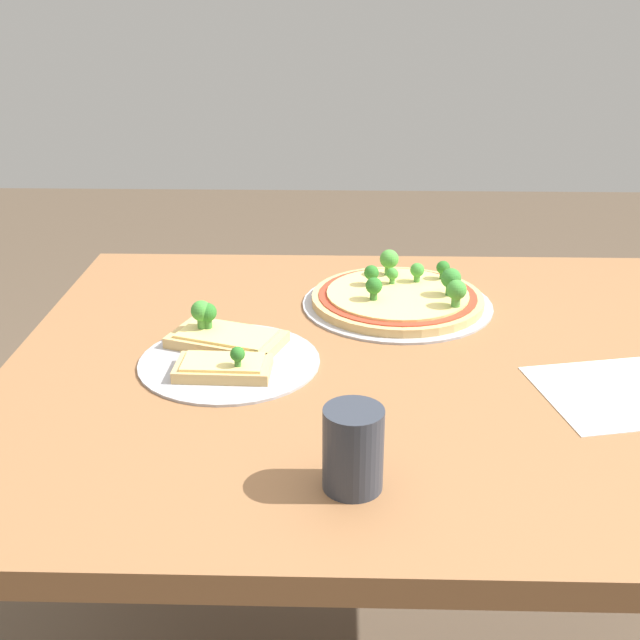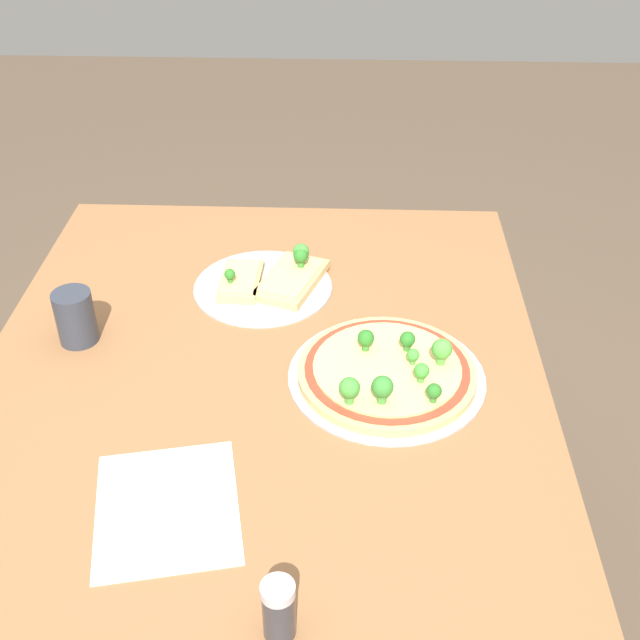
% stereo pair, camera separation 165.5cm
% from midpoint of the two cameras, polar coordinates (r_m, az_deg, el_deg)
% --- Properties ---
extents(dining_table, '(1.18, 0.93, 0.75)m').
position_cam_midpoint_polar(dining_table, '(1.00, -30.28, -31.44)').
color(dining_table, brown).
rests_on(dining_table, ground_plane).
extents(pizza_tray_whole, '(0.32, 0.32, 0.07)m').
position_cam_midpoint_polar(pizza_tray_whole, '(1.04, -26.11, -18.97)').
color(pizza_tray_whole, '#A3A3A8').
rests_on(pizza_tray_whole, dining_table).
extents(pizza_tray_slice, '(0.26, 0.26, 0.07)m').
position_cam_midpoint_polar(pizza_tray_slice, '(1.08, -45.39, -23.06)').
color(pizza_tray_slice, '#A3A3A8').
rests_on(pizza_tray_slice, dining_table).
extents(drinking_cup, '(0.07, 0.07, 0.10)m').
position_cam_midpoint_polar(drinking_cup, '(0.84, -53.87, -38.06)').
color(drinking_cup, '#2D333D').
rests_on(drinking_cup, dining_table).
extents(paper_menu, '(0.26, 0.23, 0.00)m').
position_cam_midpoint_polar(paper_menu, '(0.78, -14.72, -37.28)').
color(paper_menu, white).
rests_on(paper_menu, dining_table).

